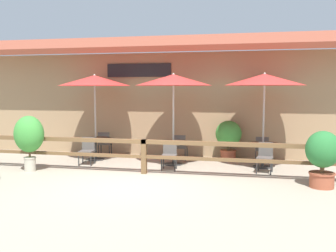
{
  "coord_description": "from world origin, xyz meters",
  "views": [
    {
      "loc": [
        2.77,
        -8.79,
        2.32
      ],
      "look_at": [
        0.57,
        1.54,
        1.29
      ],
      "focal_mm": 40.0,
      "sensor_mm": 36.0,
      "label": 1
    }
  ],
  "objects_px": {
    "chair_near_streetside": "(87,149)",
    "patio_umbrella_far": "(265,80)",
    "dining_table_near": "(96,142)",
    "chair_far_wallside": "(262,148)",
    "patio_umbrella_middle": "(173,80)",
    "dining_table_middle": "(173,146)",
    "chair_middle_streetside": "(169,154)",
    "chair_near_wallside": "(105,142)",
    "chair_middle_wallside": "(180,146)",
    "chair_far_streetside": "(265,156)",
    "potted_plant_broad_leaf": "(228,137)",
    "patio_umbrella_near": "(95,81)",
    "potted_plant_tall_tropical": "(29,136)",
    "dining_table_far": "(263,148)",
    "potted_plant_entrance_palm": "(323,155)"
  },
  "relations": [
    {
      "from": "potted_plant_broad_leaf",
      "to": "patio_umbrella_near",
      "type": "bearing_deg",
      "value": -168.83
    },
    {
      "from": "patio_umbrella_middle",
      "to": "dining_table_middle",
      "type": "relative_size",
      "value": 2.78
    },
    {
      "from": "dining_table_near",
      "to": "chair_far_wallside",
      "type": "bearing_deg",
      "value": 6.43
    },
    {
      "from": "chair_middle_streetside",
      "to": "potted_plant_entrance_palm",
      "type": "height_order",
      "value": "potted_plant_entrance_palm"
    },
    {
      "from": "chair_far_streetside",
      "to": "dining_table_middle",
      "type": "bearing_deg",
      "value": 177.82
    },
    {
      "from": "dining_table_near",
      "to": "chair_far_wallside",
      "type": "xyz_separation_m",
      "value": [
        5.37,
        0.61,
        -0.11
      ]
    },
    {
      "from": "potted_plant_tall_tropical",
      "to": "patio_umbrella_middle",
      "type": "bearing_deg",
      "value": 25.21
    },
    {
      "from": "chair_far_streetside",
      "to": "potted_plant_entrance_palm",
      "type": "height_order",
      "value": "potted_plant_entrance_palm"
    },
    {
      "from": "dining_table_near",
      "to": "chair_middle_streetside",
      "type": "bearing_deg",
      "value": -20.24
    },
    {
      "from": "chair_middle_streetside",
      "to": "dining_table_far",
      "type": "relative_size",
      "value": 0.83
    },
    {
      "from": "chair_middle_streetside",
      "to": "patio_umbrella_far",
      "type": "distance_m",
      "value": 3.54
    },
    {
      "from": "patio_umbrella_near",
      "to": "dining_table_far",
      "type": "height_order",
      "value": "patio_umbrella_near"
    },
    {
      "from": "patio_umbrella_middle",
      "to": "chair_middle_streetside",
      "type": "xyz_separation_m",
      "value": [
        0.03,
        -0.75,
        -2.14
      ]
    },
    {
      "from": "potted_plant_tall_tropical",
      "to": "patio_umbrella_near",
      "type": "bearing_deg",
      "value": 60.65
    },
    {
      "from": "patio_umbrella_far",
      "to": "chair_middle_wallside",
      "type": "bearing_deg",
      "value": 166.89
    },
    {
      "from": "chair_near_wallside",
      "to": "dining_table_middle",
      "type": "bearing_deg",
      "value": 149.82
    },
    {
      "from": "dining_table_near",
      "to": "patio_umbrella_middle",
      "type": "height_order",
      "value": "patio_umbrella_middle"
    },
    {
      "from": "chair_near_streetside",
      "to": "patio_umbrella_far",
      "type": "distance_m",
      "value": 5.78
    },
    {
      "from": "dining_table_near",
      "to": "potted_plant_broad_leaf",
      "type": "distance_m",
      "value": 4.39
    },
    {
      "from": "chair_far_streetside",
      "to": "potted_plant_tall_tropical",
      "type": "distance_m",
      "value": 6.69
    },
    {
      "from": "chair_far_streetside",
      "to": "potted_plant_broad_leaf",
      "type": "height_order",
      "value": "potted_plant_broad_leaf"
    },
    {
      "from": "chair_near_wallside",
      "to": "chair_far_wallside",
      "type": "bearing_deg",
      "value": 168.92
    },
    {
      "from": "dining_table_near",
      "to": "patio_umbrella_far",
      "type": "height_order",
      "value": "patio_umbrella_far"
    },
    {
      "from": "chair_near_streetside",
      "to": "patio_umbrella_far",
      "type": "xyz_separation_m",
      "value": [
        5.32,
        0.69,
        2.14
      ]
    },
    {
      "from": "potted_plant_entrance_palm",
      "to": "patio_umbrella_far",
      "type": "bearing_deg",
      "value": 121.44
    },
    {
      "from": "patio_umbrella_far",
      "to": "potted_plant_entrance_palm",
      "type": "distance_m",
      "value": 3.08
    },
    {
      "from": "chair_near_wallside",
      "to": "potted_plant_tall_tropical",
      "type": "relative_size",
      "value": 0.53
    },
    {
      "from": "chair_middle_wallside",
      "to": "dining_table_near",
      "type": "bearing_deg",
      "value": 10.59
    },
    {
      "from": "patio_umbrella_far",
      "to": "chair_far_wallside",
      "type": "xyz_separation_m",
      "value": [
        0.0,
        0.7,
        -2.14
      ]
    },
    {
      "from": "patio_umbrella_near",
      "to": "patio_umbrella_middle",
      "type": "relative_size",
      "value": 1.0
    },
    {
      "from": "chair_middle_wallside",
      "to": "patio_umbrella_far",
      "type": "relative_size",
      "value": 0.3
    },
    {
      "from": "patio_umbrella_middle",
      "to": "dining_table_middle",
      "type": "distance_m",
      "value": 2.03
    },
    {
      "from": "dining_table_near",
      "to": "chair_far_wallside",
      "type": "distance_m",
      "value": 5.41
    },
    {
      "from": "chair_far_wallside",
      "to": "potted_plant_broad_leaf",
      "type": "height_order",
      "value": "potted_plant_broad_leaf"
    },
    {
      "from": "dining_table_middle",
      "to": "chair_far_wallside",
      "type": "relative_size",
      "value": 1.2
    },
    {
      "from": "patio_umbrella_middle",
      "to": "dining_table_middle",
      "type": "xyz_separation_m",
      "value": [
        0.0,
        0.0,
        -2.03
      ]
    },
    {
      "from": "potted_plant_entrance_palm",
      "to": "chair_middle_streetside",
      "type": "bearing_deg",
      "value": 163.03
    },
    {
      "from": "chair_near_wallside",
      "to": "chair_middle_streetside",
      "type": "bearing_deg",
      "value": 137.44
    },
    {
      "from": "patio_umbrella_near",
      "to": "chair_far_wallside",
      "type": "bearing_deg",
      "value": 6.43
    },
    {
      "from": "chair_middle_wallside",
      "to": "potted_plant_entrance_palm",
      "type": "height_order",
      "value": "potted_plant_entrance_palm"
    },
    {
      "from": "dining_table_middle",
      "to": "patio_umbrella_far",
      "type": "bearing_deg",
      "value": 3.05
    },
    {
      "from": "patio_umbrella_middle",
      "to": "chair_far_streetside",
      "type": "bearing_deg",
      "value": -11.58
    },
    {
      "from": "chair_middle_wallside",
      "to": "potted_plant_tall_tropical",
      "type": "height_order",
      "value": "potted_plant_tall_tropical"
    },
    {
      "from": "potted_plant_entrance_palm",
      "to": "patio_umbrella_near",
      "type": "bearing_deg",
      "value": 161.69
    },
    {
      "from": "patio_umbrella_far",
      "to": "potted_plant_broad_leaf",
      "type": "xyz_separation_m",
      "value": [
        -1.07,
        0.95,
        -1.83
      ]
    },
    {
      "from": "chair_near_streetside",
      "to": "chair_far_streetside",
      "type": "height_order",
      "value": "same"
    },
    {
      "from": "chair_middle_wallside",
      "to": "chair_middle_streetside",
      "type": "bearing_deg",
      "value": 88.15
    },
    {
      "from": "chair_near_wallside",
      "to": "patio_umbrella_middle",
      "type": "distance_m",
      "value": 3.57
    },
    {
      "from": "chair_middle_streetside",
      "to": "chair_far_streetside",
      "type": "distance_m",
      "value": 2.71
    },
    {
      "from": "chair_middle_streetside",
      "to": "chair_middle_wallside",
      "type": "distance_m",
      "value": 1.51
    }
  ]
}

